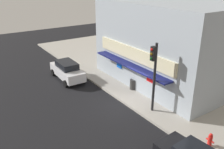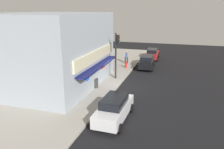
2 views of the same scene
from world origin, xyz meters
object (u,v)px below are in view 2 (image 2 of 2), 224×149
(fire_hydrant, at_px, (126,65))
(potted_plant_by_doorway, at_px, (104,72))
(traffic_light, at_px, (117,50))
(parked_car_red, at_px, (152,54))
(trash_can, at_px, (95,83))
(parked_car_white, at_px, (114,108))
(pedestrian, at_px, (126,57))
(parked_car_black, at_px, (147,62))
(potted_plant_by_window, at_px, (69,95))

(fire_hydrant, relative_size, potted_plant_by_doorway, 0.88)
(traffic_light, bearing_deg, parked_car_red, -11.57)
(trash_can, bearing_deg, traffic_light, -18.47)
(parked_car_white, bearing_deg, traffic_light, 14.96)
(traffic_light, bearing_deg, fire_hydrant, 1.01)
(trash_can, distance_m, pedestrian, 10.62)
(fire_hydrant, xyz_separation_m, parked_car_black, (1.25, -2.47, 0.30))
(parked_car_white, distance_m, parked_car_red, 20.69)
(parked_car_white, bearing_deg, potted_plant_by_window, 71.47)
(traffic_light, bearing_deg, potted_plant_by_window, 165.66)
(trash_can, xyz_separation_m, pedestrian, (10.59, -0.56, 0.51))
(potted_plant_by_window, bearing_deg, pedestrian, -5.13)
(fire_hydrant, distance_m, trash_can, 8.30)
(trash_can, relative_size, parked_car_red, 0.19)
(pedestrian, height_order, parked_car_black, pedestrian)
(traffic_light, xyz_separation_m, parked_car_black, (5.99, -2.39, -2.48))
(pedestrian, xyz_separation_m, parked_car_black, (-1.10, -3.00, -0.25))
(traffic_light, distance_m, fire_hydrant, 5.49)
(potted_plant_by_doorway, distance_m, parked_car_black, 7.04)
(parked_car_red, bearing_deg, parked_car_black, 179.86)
(potted_plant_by_window, bearing_deg, potted_plant_by_doorway, -3.11)
(trash_can, bearing_deg, parked_car_white, -146.85)
(fire_hydrant, distance_m, parked_car_white, 13.91)
(traffic_light, relative_size, trash_can, 5.66)
(parked_car_black, bearing_deg, pedestrian, 69.78)
(fire_hydrant, xyz_separation_m, parked_car_red, (7.01, -2.49, 0.25))
(fire_hydrant, distance_m, parked_car_black, 2.79)
(potted_plant_by_doorway, height_order, potted_plant_by_window, potted_plant_by_window)
(traffic_light, relative_size, parked_car_black, 1.06)
(potted_plant_by_doorway, xyz_separation_m, parked_car_red, (11.62, -3.91, 0.15))
(trash_can, bearing_deg, potted_plant_by_window, 169.39)
(fire_hydrant, height_order, parked_car_red, parked_car_red)
(parked_car_white, relative_size, parked_car_red, 1.00)
(fire_hydrant, xyz_separation_m, pedestrian, (2.36, 0.52, 0.55))
(fire_hydrant, height_order, parked_car_white, parked_car_white)
(potted_plant_by_window, distance_m, parked_car_red, 19.73)
(parked_car_white, bearing_deg, pedestrian, 10.59)
(trash_can, relative_size, pedestrian, 0.51)
(traffic_light, bearing_deg, parked_car_white, -165.04)
(traffic_light, height_order, parked_car_black, traffic_light)
(pedestrian, xyz_separation_m, potted_plant_by_doorway, (-6.97, 0.90, -0.45))
(pedestrian, relative_size, parked_car_white, 0.38)
(pedestrian, distance_m, parked_car_black, 3.20)
(potted_plant_by_doorway, xyz_separation_m, parked_car_white, (-9.07, -3.90, 0.21))
(potted_plant_by_window, bearing_deg, traffic_light, -14.34)
(pedestrian, height_order, parked_car_red, pedestrian)
(pedestrian, height_order, potted_plant_by_window, pedestrian)
(fire_hydrant, xyz_separation_m, potted_plant_by_doorway, (-4.61, 1.42, 0.10))
(potted_plant_by_doorway, relative_size, parked_car_white, 0.20)
(potted_plant_by_doorway, bearing_deg, parked_car_red, -18.59)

